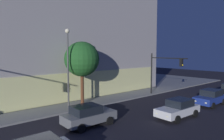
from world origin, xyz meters
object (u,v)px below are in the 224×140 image
object	(u,v)px
modern_building	(37,26)
sidewalk_tree	(82,59)
car_grey	(88,115)
car_white	(178,108)
car_blue	(210,97)
traffic_light_far_corner	(163,67)
street_lamp_sidewalk	(68,59)

from	to	relation	value
modern_building	sidewalk_tree	xyz separation A→B (m)	(-1.58, -15.95, -5.09)
car_grey	car_white	xyz separation A→B (m)	(7.26, -3.55, -0.01)
modern_building	car_blue	distance (m)	28.24
car_white	car_grey	bearing A→B (deg)	153.95
car_grey	car_white	distance (m)	8.08
traffic_light_far_corner	car_blue	bearing A→B (deg)	-86.54
modern_building	car_grey	size ratio (longest dim) A/B	6.59
sidewalk_tree	car_blue	distance (m)	14.72
car_blue	car_white	bearing A→B (deg)	-178.85
modern_building	traffic_light_far_corner	size ratio (longest dim) A/B	5.11
car_grey	car_white	bearing A→B (deg)	-26.05
modern_building	car_blue	bearing A→B (deg)	-69.74
modern_building	car_blue	size ratio (longest dim) A/B	6.62
car_white	street_lamp_sidewalk	bearing A→B (deg)	127.07
modern_building	car_grey	distance (m)	23.98
traffic_light_far_corner	sidewalk_tree	bearing A→B (deg)	164.18
car_grey	sidewalk_tree	bearing A→B (deg)	61.26
sidewalk_tree	modern_building	bearing A→B (deg)	84.36
traffic_light_far_corner	sidewalk_tree	size ratio (longest dim) A/B	0.82
street_lamp_sidewalk	car_white	world-z (taller)	street_lamp_sidewalk
car_white	car_blue	size ratio (longest dim) A/B	1.05
modern_building	sidewalk_tree	distance (m)	16.82
modern_building	car_blue	world-z (taller)	modern_building
modern_building	car_white	bearing A→B (deg)	-84.13
traffic_light_far_corner	modern_building	bearing A→B (deg)	115.11
modern_building	car_white	world-z (taller)	modern_building
sidewalk_tree	car_blue	size ratio (longest dim) A/B	1.59
modern_building	car_white	size ratio (longest dim) A/B	6.30
car_grey	car_blue	size ratio (longest dim) A/B	1.00
modern_building	sidewalk_tree	bearing A→B (deg)	-95.64
sidewalk_tree	car_grey	size ratio (longest dim) A/B	1.58
modern_building	car_grey	world-z (taller)	modern_building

